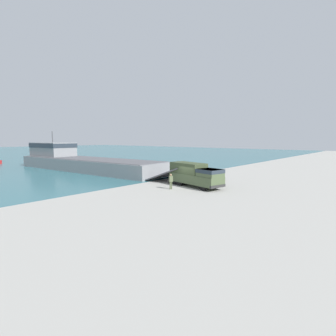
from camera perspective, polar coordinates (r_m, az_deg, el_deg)
ground_plane at (r=32.51m, az=4.10°, el=-4.14°), size 240.00×240.00×0.00m
landing_craft at (r=53.73m, az=-18.85°, el=1.66°), size 10.30×40.22×7.48m
military_truck at (r=32.62m, az=5.88°, el=-1.39°), size 3.82×7.93×2.90m
soldier_on_ramp at (r=30.84m, az=0.63°, el=-2.69°), size 0.50×0.39×1.83m
mooring_bollard at (r=41.77m, az=5.11°, el=-1.22°), size 0.30×0.30×0.75m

